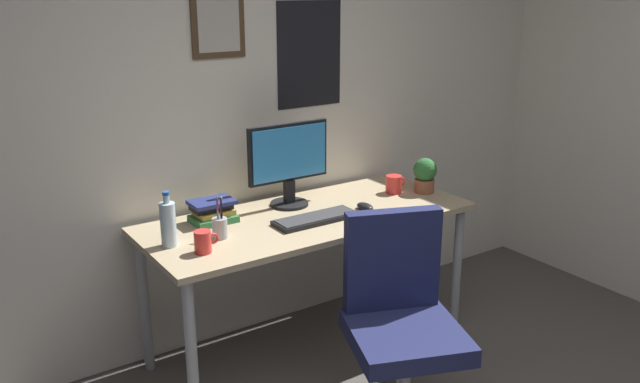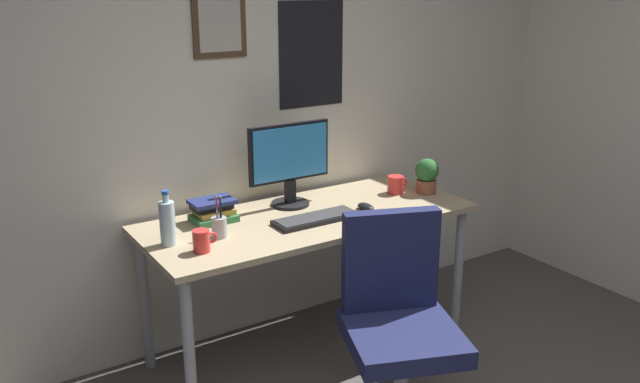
# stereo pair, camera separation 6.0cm
# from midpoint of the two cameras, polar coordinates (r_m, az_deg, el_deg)

# --- Properties ---
(wall_back) EXTENTS (4.40, 0.10, 2.60)m
(wall_back) POSITION_cam_midpoint_polar(r_m,az_deg,el_deg) (3.46, -7.31, 8.07)
(wall_back) COLOR silver
(wall_back) RESTS_ON ground_plane
(desk) EXTENTS (1.68, 0.69, 0.76)m
(desk) POSITION_cam_midpoint_polar(r_m,az_deg,el_deg) (3.33, -1.48, -3.35)
(desk) COLOR tan
(desk) RESTS_ON ground_plane
(office_chair) EXTENTS (0.59, 0.60, 0.95)m
(office_chair) POSITION_cam_midpoint_polar(r_m,az_deg,el_deg) (2.85, 6.37, -10.49)
(office_chair) COLOR #1E234C
(office_chair) RESTS_ON ground_plane
(monitor) EXTENTS (0.46, 0.20, 0.43)m
(monitor) POSITION_cam_midpoint_polar(r_m,az_deg,el_deg) (3.38, -3.26, 2.67)
(monitor) COLOR black
(monitor) RESTS_ON desk
(keyboard) EXTENTS (0.43, 0.15, 0.03)m
(keyboard) POSITION_cam_midpoint_polar(r_m,az_deg,el_deg) (3.21, -0.89, -2.37)
(keyboard) COLOR black
(keyboard) RESTS_ON desk
(computer_mouse) EXTENTS (0.06, 0.11, 0.04)m
(computer_mouse) POSITION_cam_midpoint_polar(r_m,az_deg,el_deg) (3.37, 3.43, -1.33)
(computer_mouse) COLOR black
(computer_mouse) RESTS_ON desk
(water_bottle) EXTENTS (0.07, 0.07, 0.25)m
(water_bottle) POSITION_cam_midpoint_polar(r_m,az_deg,el_deg) (2.96, -13.63, -2.72)
(water_bottle) COLOR silver
(water_bottle) RESTS_ON desk
(coffee_mug_near) EXTENTS (0.11, 0.07, 0.10)m
(coffee_mug_near) POSITION_cam_midpoint_polar(r_m,az_deg,el_deg) (2.88, -10.70, -4.32)
(coffee_mug_near) COLOR red
(coffee_mug_near) RESTS_ON desk
(coffee_mug_far) EXTENTS (0.13, 0.09, 0.10)m
(coffee_mug_far) POSITION_cam_midpoint_polar(r_m,az_deg,el_deg) (3.66, 5.99, 0.64)
(coffee_mug_far) COLOR red
(coffee_mug_far) RESTS_ON desk
(potted_plant) EXTENTS (0.13, 0.13, 0.19)m
(potted_plant) POSITION_cam_midpoint_polar(r_m,az_deg,el_deg) (3.67, 8.63, 1.51)
(potted_plant) COLOR brown
(potted_plant) RESTS_ON desk
(pen_cup) EXTENTS (0.07, 0.07, 0.20)m
(pen_cup) POSITION_cam_midpoint_polar(r_m,az_deg,el_deg) (3.02, -9.27, -3.05)
(pen_cup) COLOR #9EA0A5
(pen_cup) RESTS_ON desk
(book_stack_left) EXTENTS (0.21, 0.16, 0.11)m
(book_stack_left) POSITION_cam_midpoint_polar(r_m,az_deg,el_deg) (3.24, -9.84, -1.69)
(book_stack_left) COLOR #33723F
(book_stack_left) RESTS_ON desk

